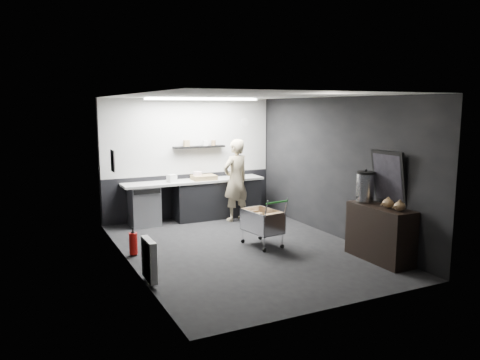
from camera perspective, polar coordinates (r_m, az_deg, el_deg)
name	(u,v)px	position (r m, az deg, el deg)	size (l,w,h in m)	color
floor	(243,248)	(8.47, 0.32, -8.35)	(5.50, 5.50, 0.00)	black
ceiling	(243,96)	(8.09, 0.34, 10.24)	(5.50, 5.50, 0.00)	silver
wall_back	(189,159)	(10.69, -6.23, 2.62)	(5.50, 5.50, 0.00)	black
wall_front	(342,203)	(5.87, 12.33, -2.73)	(5.50, 5.50, 0.00)	black
wall_left	(128,182)	(7.51, -13.48, -0.25)	(5.50, 5.50, 0.00)	black
wall_right	(335,168)	(9.23, 11.54, 1.49)	(5.50, 5.50, 0.00)	black
kitchen_wall_panel	(189,137)	(10.62, -6.24, 5.29)	(3.95, 0.02, 1.70)	#B4B4B0
dado_panel	(190,195)	(10.79, -6.12, -1.88)	(3.95, 0.02, 1.00)	black
floating_shelf	(199,147)	(10.61, -5.00, 4.06)	(1.20, 0.22, 0.04)	black
wall_clock	(245,122)	(11.15, 0.58, 7.05)	(0.20, 0.20, 0.03)	silver
poster	(113,161)	(8.75, -15.27, 2.28)	(0.02, 0.30, 0.40)	white
poster_red_band	(113,157)	(8.74, -15.26, 2.74)	(0.01, 0.22, 0.10)	red
radiator	(149,260)	(6.91, -11.02, -9.51)	(0.10, 0.50, 0.60)	silver
ceiling_strip	(203,99)	(9.78, -4.55, 9.81)	(2.40, 0.20, 0.04)	white
prep_counter	(200,199)	(10.56, -4.85, -2.34)	(3.20, 0.61, 0.90)	black
person	(236,180)	(10.34, -0.53, -0.01)	(0.66, 0.44, 1.82)	beige
shopping_cart	(262,223)	(8.54, 2.72, -5.25)	(0.59, 0.88, 0.90)	silver
sideboard	(379,226)	(8.07, 16.63, -5.36)	(0.52, 1.21, 1.81)	black
fire_extinguisher	(133,243)	(8.23, -12.88, -7.46)	(0.14, 0.14, 0.46)	red
cardboard_box	(204,178)	(10.46, -4.42, 0.31)	(0.52, 0.39, 0.10)	olive
pink_tub	(198,176)	(10.45, -5.20, 0.52)	(0.19, 0.19, 0.19)	white
white_container	(172,178)	(10.21, -8.31, 0.20)	(0.19, 0.14, 0.16)	silver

